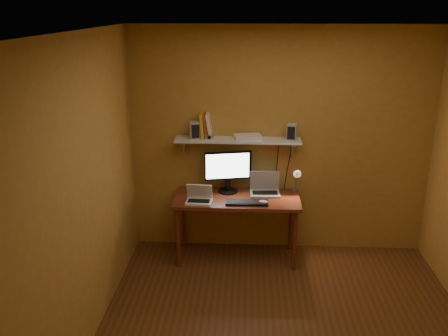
# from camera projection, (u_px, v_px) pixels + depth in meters

# --- Properties ---
(room) EXTENTS (3.44, 3.24, 2.64)m
(room) POSITION_uv_depth(u_px,v_px,m) (292.00, 196.00, 3.87)
(room) COLOR #5C3417
(room) RESTS_ON ground
(desk) EXTENTS (1.40, 0.60, 0.75)m
(desk) POSITION_uv_depth(u_px,v_px,m) (237.00, 205.00, 5.31)
(desk) COLOR maroon
(desk) RESTS_ON ground
(wall_shelf) EXTENTS (1.40, 0.25, 0.21)m
(wall_shelf) POSITION_uv_depth(u_px,v_px,m) (238.00, 140.00, 5.27)
(wall_shelf) COLOR silver
(wall_shelf) RESTS_ON room
(monitor) EXTENTS (0.53, 0.27, 0.48)m
(monitor) POSITION_uv_depth(u_px,v_px,m) (228.00, 170.00, 5.36)
(monitor) COLOR black
(monitor) RESTS_ON desk
(laptop) EXTENTS (0.34, 0.25, 0.25)m
(laptop) POSITION_uv_depth(u_px,v_px,m) (265.00, 188.00, 5.39)
(laptop) COLOR #9A9CA2
(laptop) RESTS_ON desk
(netbook) EXTENTS (0.29, 0.21, 0.20)m
(netbook) POSITION_uv_depth(u_px,v_px,m) (199.00, 197.00, 5.15)
(netbook) COLOR white
(netbook) RESTS_ON desk
(keyboard) EXTENTS (0.46, 0.15, 0.02)m
(keyboard) POSITION_uv_depth(u_px,v_px,m) (247.00, 203.00, 5.12)
(keyboard) COLOR black
(keyboard) RESTS_ON desk
(mouse) EXTENTS (0.11, 0.08, 0.04)m
(mouse) POSITION_uv_depth(u_px,v_px,m) (263.00, 202.00, 5.11)
(mouse) COLOR white
(mouse) RESTS_ON desk
(desk_lamp) EXTENTS (0.09, 0.23, 0.38)m
(desk_lamp) POSITION_uv_depth(u_px,v_px,m) (296.00, 177.00, 5.30)
(desk_lamp) COLOR silver
(desk_lamp) RESTS_ON desk
(speaker_left) EXTENTS (0.13, 0.13, 0.19)m
(speaker_left) POSITION_uv_depth(u_px,v_px,m) (195.00, 130.00, 5.24)
(speaker_left) COLOR #9A9CA2
(speaker_left) RESTS_ON wall_shelf
(speaker_right) EXTENTS (0.12, 0.12, 0.18)m
(speaker_right) POSITION_uv_depth(u_px,v_px,m) (292.00, 132.00, 5.19)
(speaker_right) COLOR #9A9CA2
(speaker_right) RESTS_ON wall_shelf
(books) EXTENTS (0.14, 0.19, 0.28)m
(books) POSITION_uv_depth(u_px,v_px,m) (206.00, 126.00, 5.26)
(books) COLOR gold
(books) RESTS_ON wall_shelf
(shelf_camera) EXTENTS (0.11, 0.06, 0.06)m
(shelf_camera) POSITION_uv_depth(u_px,v_px,m) (209.00, 137.00, 5.22)
(shelf_camera) COLOR silver
(shelf_camera) RESTS_ON wall_shelf
(router) EXTENTS (0.32, 0.25, 0.05)m
(router) POSITION_uv_depth(u_px,v_px,m) (248.00, 137.00, 5.24)
(router) COLOR white
(router) RESTS_ON wall_shelf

